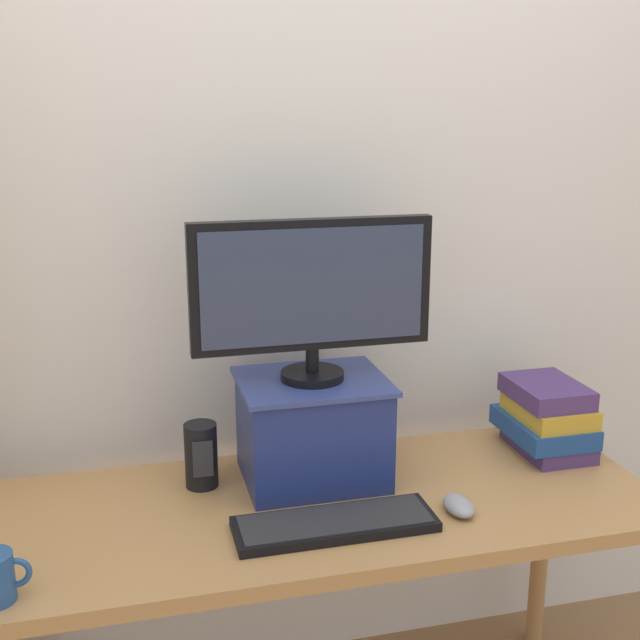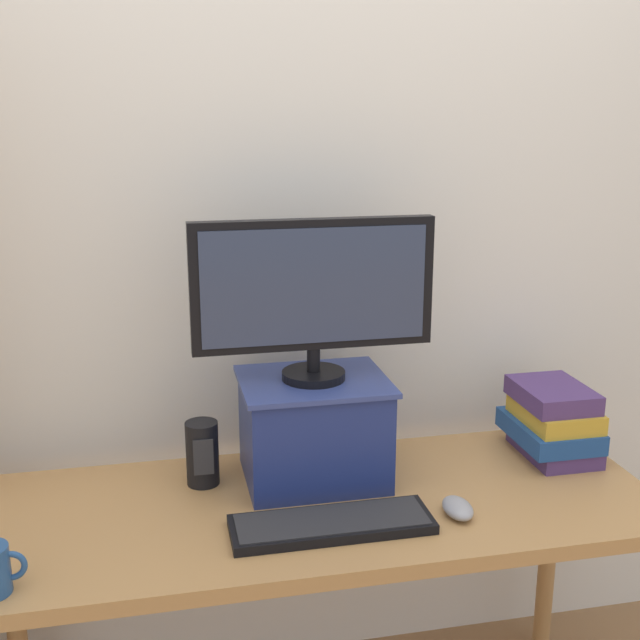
{
  "view_description": "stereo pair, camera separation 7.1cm",
  "coord_description": "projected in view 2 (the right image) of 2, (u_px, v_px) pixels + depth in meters",
  "views": [
    {
      "loc": [
        -0.43,
        -1.65,
        1.61
      ],
      "look_at": [
        0.01,
        0.05,
        1.14
      ],
      "focal_mm": 45.0,
      "sensor_mm": 36.0,
      "label": 1
    },
    {
      "loc": [
        -0.36,
        -1.67,
        1.61
      ],
      "look_at": [
        0.01,
        0.05,
        1.14
      ],
      "focal_mm": 45.0,
      "sensor_mm": 36.0,
      "label": 2
    }
  ],
  "objects": [
    {
      "name": "riser_box",
      "position": [
        314.0,
        427.0,
        1.96
      ],
      "size": [
        0.36,
        0.29,
        0.26
      ],
      "color": "navy",
      "rests_on": "desk"
    },
    {
      "name": "desk",
      "position": [
        319.0,
        530.0,
        1.9
      ],
      "size": [
        1.6,
        0.61,
        0.71
      ],
      "color": "#B7844C",
      "rests_on": "ground_plane"
    },
    {
      "name": "computer_mouse",
      "position": [
        458.0,
        508.0,
        1.81
      ],
      "size": [
        0.06,
        0.1,
        0.04
      ],
      "color": "#99999E",
      "rests_on": "desk"
    },
    {
      "name": "desk_speaker",
      "position": [
        202.0,
        453.0,
        1.95
      ],
      "size": [
        0.08,
        0.08,
        0.16
      ],
      "color": "black",
      "rests_on": "desk"
    },
    {
      "name": "keyboard",
      "position": [
        333.0,
        524.0,
        1.75
      ],
      "size": [
        0.44,
        0.15,
        0.02
      ],
      "color": "black",
      "rests_on": "desk"
    },
    {
      "name": "back_wall",
      "position": [
        284.0,
        224.0,
        2.14
      ],
      "size": [
        7.0,
        0.08,
        2.6
      ],
      "color": "silver",
      "rests_on": "ground_plane"
    },
    {
      "name": "computer_monitor",
      "position": [
        313.0,
        291.0,
        1.87
      ],
      "size": [
        0.58,
        0.15,
        0.39
      ],
      "color": "black",
      "rests_on": "riser_box"
    },
    {
      "name": "book_stack",
      "position": [
        552.0,
        421.0,
        2.11
      ],
      "size": [
        0.19,
        0.26,
        0.19
      ],
      "color": "#4C336B",
      "rests_on": "desk"
    }
  ]
}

